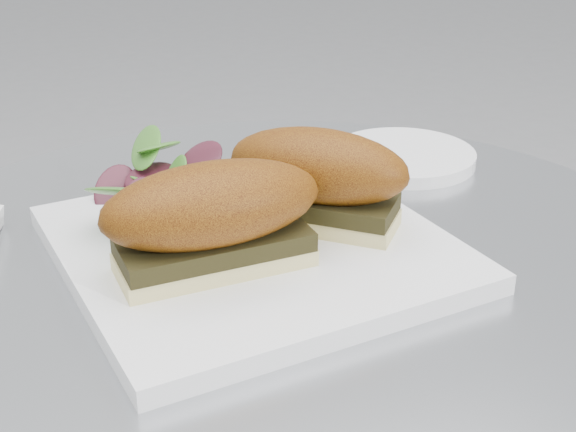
% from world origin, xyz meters
% --- Properties ---
extents(plate, '(0.32, 0.32, 0.02)m').
position_xyz_m(plate, '(-0.02, 0.02, 0.74)').
color(plate, white).
rests_on(plate, table).
extents(sandwich_left, '(0.17, 0.08, 0.08)m').
position_xyz_m(sandwich_left, '(-0.06, -0.01, 0.79)').
color(sandwich_left, '#F8EC9B').
rests_on(sandwich_left, plate).
extents(sandwich_right, '(0.15, 0.15, 0.08)m').
position_xyz_m(sandwich_right, '(0.04, 0.03, 0.79)').
color(sandwich_right, '#F8EC9B').
rests_on(sandwich_right, plate).
extents(salad, '(0.12, 0.12, 0.05)m').
position_xyz_m(salad, '(-0.06, 0.11, 0.77)').
color(salad, '#3E882C').
rests_on(salad, plate).
extents(saucer, '(0.15, 0.15, 0.01)m').
position_xyz_m(saucer, '(0.19, 0.16, 0.74)').
color(saucer, white).
rests_on(saucer, table).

